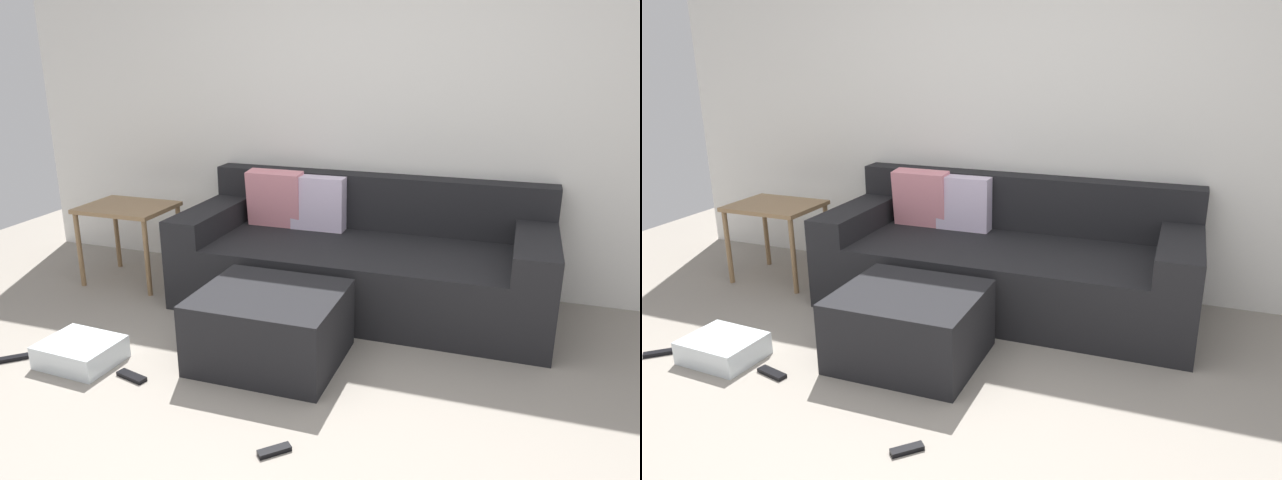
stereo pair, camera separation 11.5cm
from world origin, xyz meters
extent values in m
plane|color=gray|center=(0.00, 0.00, 0.00)|extent=(7.48, 7.48, 0.00)
cube|color=silver|center=(0.00, 2.26, 1.28)|extent=(5.75, 0.10, 2.56)
cube|color=black|center=(0.03, 1.72, 0.22)|extent=(2.43, 0.99, 0.44)
cube|color=black|center=(0.03, 2.12, 0.63)|extent=(2.43, 0.18, 0.39)
cube|color=black|center=(-1.06, 1.72, 0.52)|extent=(0.26, 0.99, 0.17)
cube|color=black|center=(1.12, 1.72, 0.52)|extent=(0.26, 0.99, 0.17)
cube|color=pink|center=(-0.68, 1.95, 0.64)|extent=(0.40, 0.18, 0.41)
cube|color=silver|center=(-0.36, 1.96, 0.63)|extent=(0.38, 0.13, 0.38)
cube|color=black|center=(-0.25, 0.82, 0.20)|extent=(0.78, 0.68, 0.41)
cube|color=silver|center=(-1.23, 0.45, 0.07)|extent=(0.43, 0.35, 0.13)
cube|color=olive|center=(-1.72, 1.61, 0.57)|extent=(0.63, 0.49, 0.03)
cylinder|color=olive|center=(-2.00, 1.39, 0.28)|extent=(0.04, 0.04, 0.55)
cylinder|color=olive|center=(-1.43, 1.39, 0.28)|extent=(0.04, 0.04, 0.55)
cylinder|color=olive|center=(-2.00, 1.82, 0.28)|extent=(0.04, 0.04, 0.55)
cylinder|color=olive|center=(-1.43, 1.82, 0.28)|extent=(0.04, 0.04, 0.55)
cube|color=black|center=(0.09, 0.07, 0.01)|extent=(0.14, 0.14, 0.02)
cube|color=black|center=(-0.87, 0.40, 0.01)|extent=(0.19, 0.10, 0.02)
cube|color=black|center=(-1.62, 0.35, 0.01)|extent=(0.15, 0.14, 0.02)
camera|label=1|loc=(0.98, -1.92, 1.66)|focal=33.42mm
camera|label=2|loc=(1.09, -1.88, 1.66)|focal=33.42mm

